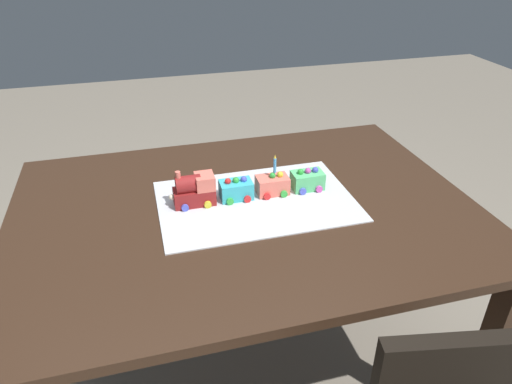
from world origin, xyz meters
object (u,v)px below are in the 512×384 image
object	(u,v)px
dining_table	(245,235)
cake_locomotive	(194,190)
cake_car_gondola_coral	(273,185)
cake_car_hopper_mint_green	(307,180)
cake_car_flatbed_turquoise	(236,189)
birthday_candle	(275,164)

from	to	relation	value
dining_table	cake_locomotive	xyz separation A→B (m)	(-0.14, 0.05, 0.16)
cake_car_gondola_coral	cake_car_hopper_mint_green	size ratio (longest dim) A/B	1.00
dining_table	cake_car_flatbed_turquoise	size ratio (longest dim) A/B	14.00
cake_car_flatbed_turquoise	birthday_candle	world-z (taller)	birthday_candle
cake_locomotive	cake_car_flatbed_turquoise	size ratio (longest dim) A/B	1.40
cake_car_gondola_coral	cake_car_hopper_mint_green	bearing A→B (deg)	0.00
cake_car_hopper_mint_green	birthday_candle	xyz separation A→B (m)	(-0.11, -0.00, 0.07)
cake_car_flatbed_turquoise	cake_car_gondola_coral	world-z (taller)	same
cake_car_flatbed_turquoise	cake_car_hopper_mint_green	bearing A→B (deg)	0.00
dining_table	cake_car_flatbed_turquoise	world-z (taller)	cake_car_flatbed_turquoise
dining_table	cake_car_gondola_coral	bearing A→B (deg)	26.69
cake_locomotive	birthday_candle	distance (m)	0.26
dining_table	cake_car_hopper_mint_green	world-z (taller)	cake_car_hopper_mint_green
dining_table	birthday_candle	size ratio (longest dim) A/B	22.74
birthday_candle	cake_car_flatbed_turquoise	bearing A→B (deg)	180.00
dining_table	cake_car_flatbed_turquoise	distance (m)	0.15
dining_table	cake_car_hopper_mint_green	size ratio (longest dim) A/B	14.00
dining_table	birthday_candle	xyz separation A→B (m)	(0.11, 0.05, 0.21)
cake_locomotive	cake_car_flatbed_turquoise	bearing A→B (deg)	0.00
cake_locomotive	cake_car_hopper_mint_green	size ratio (longest dim) A/B	1.40
cake_car_flatbed_turquoise	cake_car_hopper_mint_green	size ratio (longest dim) A/B	1.00
dining_table	cake_car_hopper_mint_green	xyz separation A→B (m)	(0.22, 0.05, 0.14)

